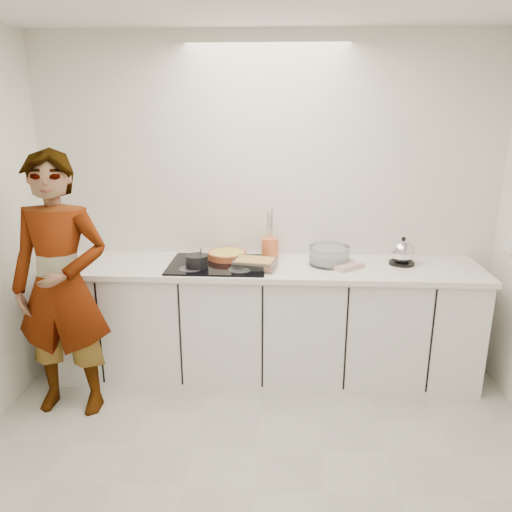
# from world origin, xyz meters

# --- Properties ---
(floor) EXTENTS (3.60, 3.20, 0.00)m
(floor) POSITION_xyz_m (0.00, 0.00, 0.00)
(floor) COLOR #B1B1A6
(floor) RESTS_ON ground
(wall_back) EXTENTS (3.60, 0.00, 2.60)m
(wall_back) POSITION_xyz_m (0.00, 1.60, 1.30)
(wall_back) COLOR white
(wall_back) RESTS_ON ground
(base_cabinets) EXTENTS (3.20, 0.58, 0.87)m
(base_cabinets) POSITION_xyz_m (0.00, 1.28, 0.43)
(base_cabinets) COLOR white
(base_cabinets) RESTS_ON floor
(countertop) EXTENTS (3.24, 0.64, 0.04)m
(countertop) POSITION_xyz_m (0.00, 1.28, 0.89)
(countertop) COLOR white
(countertop) RESTS_ON base_cabinets
(hob) EXTENTS (0.72, 0.54, 0.01)m
(hob) POSITION_xyz_m (-0.35, 1.26, 0.92)
(hob) COLOR black
(hob) RESTS_ON countertop
(tart_dish) EXTENTS (0.40, 0.40, 0.05)m
(tart_dish) POSITION_xyz_m (-0.29, 1.40, 0.95)
(tart_dish) COLOR #A84D2B
(tart_dish) RESTS_ON hob
(saucepan) EXTENTS (0.22, 0.22, 0.16)m
(saucepan) POSITION_xyz_m (-0.49, 1.16, 0.97)
(saucepan) COLOR black
(saucepan) RESTS_ON hob
(baking_dish) EXTENTS (0.34, 0.27, 0.06)m
(baking_dish) POSITION_xyz_m (-0.06, 1.19, 0.96)
(baking_dish) COLOR silver
(baking_dish) RESTS_ON hob
(mixing_bowl) EXTENTS (0.34, 0.34, 0.14)m
(mixing_bowl) POSITION_xyz_m (0.49, 1.33, 0.97)
(mixing_bowl) COLOR silver
(mixing_bowl) RESTS_ON countertop
(tea_towel) EXTENTS (0.28, 0.27, 0.04)m
(tea_towel) POSITION_xyz_m (0.60, 1.25, 0.93)
(tea_towel) COLOR white
(tea_towel) RESTS_ON countertop
(kettle) EXTENTS (0.19, 0.19, 0.22)m
(kettle) POSITION_xyz_m (1.04, 1.36, 1.00)
(kettle) COLOR black
(kettle) RESTS_ON countertop
(utensil_crock) EXTENTS (0.17, 0.17, 0.17)m
(utensil_crock) POSITION_xyz_m (0.04, 1.45, 0.99)
(utensil_crock) COLOR orange
(utensil_crock) RESTS_ON countertop
(cook) EXTENTS (0.66, 0.44, 1.81)m
(cook) POSITION_xyz_m (-1.33, 0.75, 0.90)
(cook) COLOR white
(cook) RESTS_ON floor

